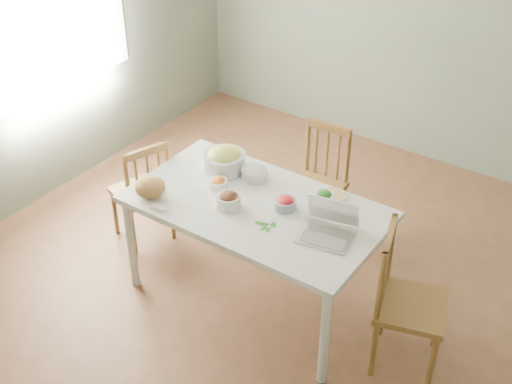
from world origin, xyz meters
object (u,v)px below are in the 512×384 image
Objects in this scene: chair_left at (141,189)px; laptop at (326,225)px; bread_boule at (150,187)px; bowl_squash at (225,159)px; dining_table at (256,251)px; chair_right at (412,303)px; chair_far at (316,185)px.

chair_left is 1.77m from laptop.
bread_boule is 0.68× the size of bowl_squash.
bread_boule is at bearing 72.74° from chair_left.
bowl_squash reaches higher than bread_boule.
laptop is (1.00, -0.29, 0.02)m from bowl_squash.
dining_table is 0.69m from bowl_squash.
bowl_squash is (0.22, 0.55, 0.02)m from bread_boule.
chair_right reaches higher than chair_left.
bowl_squash is (0.71, 0.17, 0.44)m from chair_left.
chair_left is 2.76× the size of laptop.
chair_right is at bearing -1.89° from laptop.
bread_boule is (0.49, -0.38, 0.41)m from chair_left.
dining_table is 1.84× the size of chair_far.
bowl_squash is at bearing -123.96° from chair_far.
bread_boule reaches higher than dining_table.
bowl_squash is at bearing 66.43° from chair_right.
chair_right is 0.73m from laptop.
chair_left is at bearing 164.75° from laptop.
chair_left is at bearing 142.46° from bread_boule.
chair_left is 4.43× the size of bread_boule.
bread_boule reaches higher than chair_left.
chair_right is (2.30, -0.03, 0.04)m from chair_left.
chair_far is at bearing 37.94° from chair_right.
bread_boule is 0.62× the size of laptop.
laptop reaches higher than chair_right.
chair_right is 4.85× the size of bread_boule.
chair_right is at bearing 11.07° from bread_boule.
chair_right is 3.02× the size of laptop.
dining_table is 1.16m from chair_right.
dining_table is 0.88m from chair_far.
dining_table is at bearing -90.33° from chair_far.
chair_far is 0.93× the size of chair_right.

